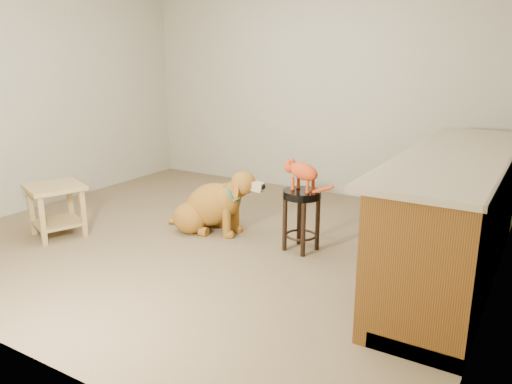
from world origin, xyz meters
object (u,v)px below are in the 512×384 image
Objects in this scene: padded_stool at (302,208)px; golden_retriever at (212,206)px; wood_stool at (450,211)px; tabby_kitten at (302,172)px; side_table at (56,203)px.

padded_stool is 0.51× the size of golden_retriever.
tabby_kitten is (-1.10, -0.48, 0.29)m from wood_stool.
wood_stool is 1.23m from tabby_kitten.
golden_retriever is 2.24× the size of tabby_kitten.
padded_stool is 1.13× the size of tabby_kitten.
side_table is 1.28× the size of tabby_kitten.
tabby_kitten is at bearing 22.24° from side_table.
wood_stool is at bearing 23.94° from padded_stool.
padded_stool is 0.93m from golden_retriever.
tabby_kitten is (-0.01, 0.00, 0.31)m from padded_stool.
side_table is at bearing -157.28° from wood_stool.
wood_stool reaches higher than padded_stool.
golden_retriever is (1.14, 0.82, -0.07)m from side_table.
padded_stool is 1.19m from wood_stool.
side_table is at bearing -157.93° from padded_stool.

